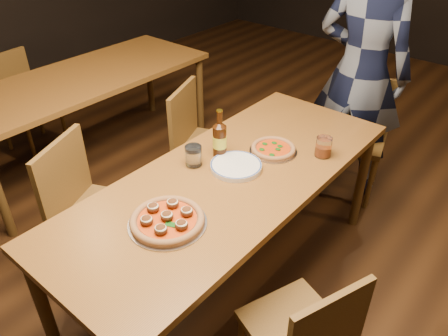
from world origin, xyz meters
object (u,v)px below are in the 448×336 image
Objects in this scene: chair_main_e at (295,326)px; chair_main_nw at (102,213)px; chair_main_sw at (211,146)px; beer_bottle at (220,140)px; pizza_meatball at (167,220)px; chair_nbr_left at (28,102)px; plate_stack at (236,166)px; diner at (361,72)px; table_left at (83,85)px; chair_end at (355,138)px; water_glass at (194,156)px; amber_glass at (324,147)px; table_main at (230,187)px; pizza_margherita at (273,149)px.

chair_main_nw is at bearing -65.10° from chair_main_e.
beer_bottle is (0.43, -0.41, 0.39)m from chair_main_sw.
pizza_meatball is 0.61m from beer_bottle.
chair_nbr_left is 3.20× the size of plate_stack.
diner is at bearing 89.29° from pizza_meatball.
chair_end is (1.81, 0.98, -0.24)m from table_left.
amber_glass is (0.47, 0.51, -0.00)m from water_glass.
pizza_meatball is 1.30× the size of beer_bottle.
table_main is 18.26× the size of water_glass.
plate_stack is 0.49m from amber_glass.
beer_bottle is at bearing -132.23° from pizza_margherita.
beer_bottle is 0.15× the size of diner.
chair_end is 0.47m from diner.
chair_nbr_left is (-1.68, -0.41, -0.02)m from chair_main_sw.
chair_main_e is at bearing -145.87° from chair_main_sw.
water_glass is (-0.23, 0.42, 0.03)m from pizza_meatball.
pizza_margherita is 0.27m from amber_glass.
chair_main_e is (2.32, -0.61, -0.27)m from table_left.
chair_main_sw is 1.21m from pizza_meatball.
table_main is 2.26× the size of chair_end.
pizza_margherita is at bearing 0.92° from table_left.
chair_main_nw is at bearing -127.90° from chair_end.
pizza_margherita reaches higher than table_left.
pizza_meatball is 0.19× the size of diner.
table_left is 1.70m from plate_stack.
chair_main_sw reaches higher than table_main.
chair_end reaches higher than table_left.
pizza_meatball is at bearing -86.95° from table_main.
table_left is 2.05m from diner.
water_glass is (-0.05, -0.16, -0.04)m from beer_bottle.
chair_end is at bearing -70.82° from chair_nbr_left.
chair_nbr_left is 2.16m from beer_bottle.
chair_nbr_left is 7.88× the size of amber_glass.
plate_stack is at bearing -125.42° from amber_glass.
chair_nbr_left is at bearing 175.81° from water_glass.
chair_main_e is at bearing -109.32° from chair_main_nw.
pizza_margherita is (0.01, 0.79, -0.01)m from pizza_meatball.
water_glass is (-0.24, -0.37, 0.04)m from pizza_margherita.
beer_bottle is at bearing 164.32° from plate_stack.
chair_main_e is at bearing -47.87° from pizza_margherita.
chair_main_nw reaches higher than table_left.
pizza_meatball is (0.60, -0.05, 0.32)m from chair_main_nw.
pizza_margherita is 0.31m from beer_bottle.
chair_main_sw is 8.23× the size of water_glass.
water_glass is (1.49, -0.35, 0.13)m from table_left.
table_left is 1.89m from pizza_meatball.
chair_main_sw is 1.14m from diner.
diner is at bearing -140.74° from chair_main_e.
beer_bottle is at bearing 74.99° from diner.
diner reaches higher than pizza_margherita.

